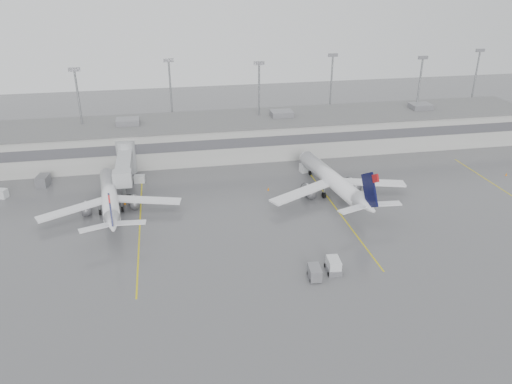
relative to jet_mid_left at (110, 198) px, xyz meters
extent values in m
plane|color=#535356|center=(22.62, -31.12, -2.80)|extent=(260.00, 260.00, 0.00)
cube|color=#A0A09B|center=(22.62, 26.88, 1.20)|extent=(150.00, 16.00, 8.00)
cube|color=#47474C|center=(22.62, 18.83, 2.20)|extent=(150.00, 0.15, 2.20)
cube|color=#606060|center=(22.62, 26.88, 5.25)|extent=(152.00, 17.00, 0.30)
cube|color=slate|center=(72.62, 26.88, 6.00)|extent=(5.00, 4.00, 1.30)
cylinder|color=gray|center=(-7.38, 28.88, 7.20)|extent=(0.44, 0.44, 20.00)
cube|color=slate|center=(-7.38, 28.88, 17.40)|extent=(2.40, 0.50, 0.80)
cylinder|color=gray|center=(12.62, 36.38, 7.20)|extent=(0.44, 0.44, 20.00)
cube|color=slate|center=(12.62, 36.38, 17.40)|extent=(2.40, 0.50, 0.80)
cylinder|color=gray|center=(32.62, 28.88, 7.20)|extent=(0.44, 0.44, 20.00)
cube|color=slate|center=(32.62, 28.88, 17.40)|extent=(2.40, 0.50, 0.80)
cylinder|color=gray|center=(52.62, 36.38, 7.20)|extent=(0.44, 0.44, 20.00)
cube|color=slate|center=(52.62, 36.38, 17.40)|extent=(2.40, 0.50, 0.80)
cylinder|color=gray|center=(72.62, 28.88, 7.20)|extent=(0.44, 0.44, 20.00)
cube|color=slate|center=(72.62, 28.88, 17.40)|extent=(2.40, 0.50, 0.80)
cylinder|color=gray|center=(92.62, 36.38, 7.20)|extent=(0.44, 0.44, 20.00)
cube|color=slate|center=(92.62, 36.38, 17.40)|extent=(2.40, 0.50, 0.80)
cylinder|color=#9A9D9F|center=(2.12, 18.88, 0.70)|extent=(4.00, 4.00, 7.00)
cube|color=#9A9D9F|center=(2.12, 12.38, 1.50)|extent=(2.80, 13.00, 2.60)
cube|color=#9A9D9F|center=(2.12, 4.88, 1.50)|extent=(3.40, 2.40, 3.00)
cylinder|color=gray|center=(2.12, 4.88, -1.40)|extent=(0.70, 0.70, 2.80)
cube|color=black|center=(2.12, 4.88, -2.45)|extent=(2.20, 1.20, 0.70)
cube|color=#C7B60B|center=(5.12, -7.12, -2.80)|extent=(0.25, 40.00, 0.01)
cube|color=#C7B60B|center=(40.12, -7.12, -2.80)|extent=(0.25, 40.00, 0.01)
cube|color=#C7B60B|center=(75.12, -7.12, -2.80)|extent=(0.25, 40.00, 0.01)
cylinder|color=white|center=(-0.16, 1.34, -0.06)|extent=(5.14, 20.33, 2.75)
cone|color=white|center=(-1.52, 12.61, -0.06)|extent=(3.03, 2.87, 2.75)
cone|color=white|center=(1.30, -10.76, 0.31)|extent=(3.28, 4.88, 2.75)
cube|color=white|center=(-6.22, -1.98, -0.79)|extent=(11.80, 7.17, 0.32)
cube|color=white|center=(6.51, -0.44, -0.79)|extent=(12.14, 4.63, 0.32)
cube|color=black|center=(1.35, -11.21, 2.97)|extent=(0.89, 5.15, 5.99)
cube|color=#A00C0F|center=(1.49, -12.39, 5.35)|extent=(0.49, 1.87, 1.74)
cylinder|color=black|center=(-1.15, 9.52, -2.39)|extent=(0.42, 0.86, 0.82)
cylinder|color=black|center=(-1.85, -0.71, -2.30)|extent=(0.53, 1.05, 1.01)
cylinder|color=black|center=(1.97, -0.25, -2.30)|extent=(0.53, 1.05, 1.01)
cylinder|color=white|center=(41.17, 0.94, 0.27)|extent=(6.09, 22.75, 3.07)
cone|color=white|center=(39.45, 13.52, 0.27)|extent=(3.43, 3.26, 3.07)
cone|color=white|center=(43.01, -12.57, 0.68)|extent=(3.74, 5.49, 3.07)
cube|color=white|center=(34.45, -2.88, -0.55)|extent=(13.15, 8.19, 0.36)
cube|color=white|center=(48.66, -0.94, -0.55)|extent=(13.58, 4.99, 0.36)
cube|color=black|center=(43.08, -13.08, 3.65)|extent=(1.08, 5.76, 6.70)
cube|color=#A00C0F|center=(43.26, -14.40, 6.32)|extent=(0.58, 2.10, 1.95)
cylinder|color=black|center=(39.92, 10.07, -2.34)|extent=(0.48, 0.96, 0.92)
cylinder|color=black|center=(39.31, -1.39, -2.24)|extent=(0.61, 1.18, 1.13)
cylinder|color=black|center=(43.57, -0.80, -2.24)|extent=(0.61, 1.18, 1.13)
cube|color=silver|center=(32.94, -25.59, -1.78)|extent=(1.93, 2.87, 2.05)
cube|color=slate|center=(32.94, -25.59, -2.40)|extent=(2.20, 3.35, 0.80)
cylinder|color=black|center=(32.12, -24.38, -2.48)|extent=(0.30, 0.66, 0.64)
cylinder|color=black|center=(33.94, -24.53, -2.48)|extent=(0.30, 0.66, 0.64)
cylinder|color=black|center=(31.93, -26.65, -2.48)|extent=(0.30, 0.66, 0.64)
cylinder|color=black|center=(33.75, -26.81, -2.48)|extent=(0.30, 0.66, 0.64)
cube|color=slate|center=(29.74, -26.79, -1.84)|extent=(1.86, 2.98, 1.73)
cylinder|color=black|center=(29.11, -25.72, -2.52)|extent=(0.27, 0.59, 0.57)
cylinder|color=black|center=(30.36, -27.87, -2.52)|extent=(0.27, 0.59, 0.57)
cube|color=silver|center=(-21.09, 10.18, -1.95)|extent=(2.83, 2.36, 1.71)
cube|color=silver|center=(4.70, 12.76, -2.05)|extent=(2.24, 1.58, 1.51)
cube|color=silver|center=(39.62, 12.02, -1.90)|extent=(2.81, 2.12, 1.80)
cube|color=slate|center=(-14.20, 14.70, -1.75)|extent=(2.64, 3.68, 2.11)
cone|color=orange|center=(2.24, 2.77, -2.45)|extent=(0.44, 0.44, 0.70)
cone|color=orange|center=(29.64, 4.00, -2.51)|extent=(0.37, 0.37, 0.60)
cone|color=orange|center=(80.45, 2.05, -2.50)|extent=(0.38, 0.38, 0.60)
camera|label=1|loc=(10.63, -83.32, 37.58)|focal=35.00mm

